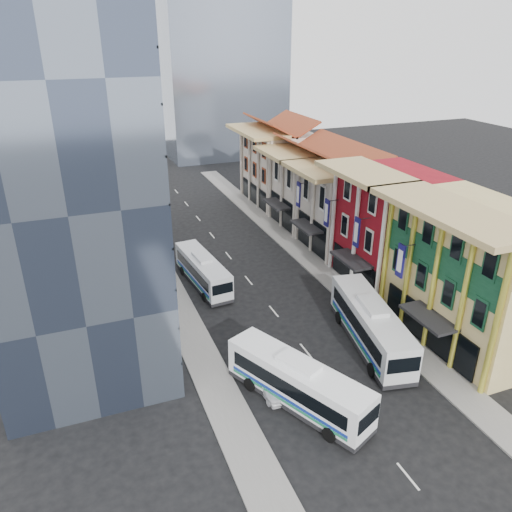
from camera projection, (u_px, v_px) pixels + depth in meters
name	position (u px, v px, depth m)	size (l,w,h in m)	color
ground	(356.00, 412.00, 35.53)	(200.00, 200.00, 0.00)	black
sidewalk_right	(318.00, 267.00, 56.97)	(3.00, 90.00, 0.15)	slate
sidewalk_left	(171.00, 293.00, 51.39)	(3.00, 90.00, 0.15)	slate
shophouse_tan	(474.00, 276.00, 41.89)	(8.00, 14.00, 12.00)	#D6C07B
shophouse_red	(390.00, 228.00, 52.07)	(8.00, 10.00, 12.00)	maroon
shophouse_cream_near	(343.00, 209.00, 60.55)	(8.00, 9.00, 10.00)	beige
shophouse_cream_mid	(310.00, 189.00, 68.19)	(8.00, 9.00, 10.00)	beige
shophouse_cream_far	(279.00, 167.00, 76.90)	(8.00, 12.00, 11.00)	beige
office_tower	(61.00, 165.00, 39.87)	(12.00, 26.00, 30.00)	#39445B
office_block_far	(75.00, 184.00, 63.04)	(10.00, 18.00, 14.00)	gray
bus_left_near	(298.00, 383.00, 35.60)	(2.76, 11.78, 3.78)	white
bus_left_far	(203.00, 270.00, 52.61)	(2.50, 10.69, 3.43)	silver
bus_right	(371.00, 324.00, 42.37)	(2.97, 12.67, 4.06)	silver
sedan_left	(270.00, 383.00, 37.30)	(1.82, 4.51, 1.53)	white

